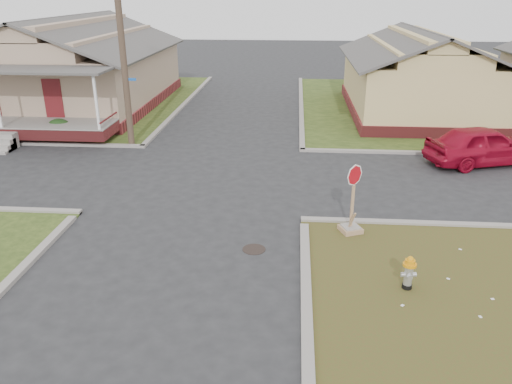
# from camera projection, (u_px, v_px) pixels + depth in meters

# --- Properties ---
(ground) EXTENTS (120.00, 120.00, 0.00)m
(ground) POSITION_uv_depth(u_px,v_px,m) (179.00, 238.00, 14.36)
(ground) COLOR #242527
(ground) RESTS_ON ground
(verge_far_left) EXTENTS (19.00, 19.00, 0.05)m
(verge_far_left) POSITION_uv_depth(u_px,v_px,m) (41.00, 101.00, 31.91)
(verge_far_left) COLOR #2A3E16
(verge_far_left) RESTS_ON ground
(curbs) EXTENTS (80.00, 40.00, 0.12)m
(curbs) POSITION_uv_depth(u_px,v_px,m) (208.00, 178.00, 18.98)
(curbs) COLOR gray
(curbs) RESTS_ON ground
(manhole) EXTENTS (0.64, 0.64, 0.01)m
(manhole) POSITION_uv_depth(u_px,v_px,m) (254.00, 249.00, 13.74)
(manhole) COLOR black
(manhole) RESTS_ON ground
(corner_house) EXTENTS (10.10, 15.50, 5.30)m
(corner_house) POSITION_uv_depth(u_px,v_px,m) (73.00, 68.00, 29.62)
(corner_house) COLOR maroon
(corner_house) RESTS_ON ground
(side_house_yellow) EXTENTS (7.60, 11.60, 4.70)m
(side_house_yellow) POSITION_uv_depth(u_px,v_px,m) (417.00, 75.00, 28.04)
(side_house_yellow) COLOR maroon
(side_house_yellow) RESTS_ON ground
(utility_pole) EXTENTS (1.80, 0.28, 9.00)m
(utility_pole) POSITION_uv_depth(u_px,v_px,m) (122.00, 40.00, 21.12)
(utility_pole) COLOR #413025
(utility_pole) RESTS_ON ground
(fire_hydrant) EXTENTS (0.32, 0.32, 0.86)m
(fire_hydrant) POSITION_uv_depth(u_px,v_px,m) (409.00, 271.00, 11.71)
(fire_hydrant) COLOR black
(fire_hydrant) RESTS_ON ground
(stop_sign) EXTENTS (0.59, 0.58, 2.09)m
(stop_sign) POSITION_uv_depth(u_px,v_px,m) (351.00, 217.00, 14.49)
(stop_sign) COLOR #9F7E56
(stop_sign) RESTS_ON ground
(red_sedan) EXTENTS (5.02, 3.17, 1.59)m
(red_sedan) POSITION_uv_depth(u_px,v_px,m) (484.00, 145.00, 20.15)
(red_sedan) COLOR #A20B24
(red_sedan) RESTS_ON ground
(hedge_right) EXTENTS (1.31, 1.07, 1.00)m
(hedge_right) POSITION_uv_depth(u_px,v_px,m) (59.00, 128.00, 23.55)
(hedge_right) COLOR #173212
(hedge_right) RESTS_ON verge_far_left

